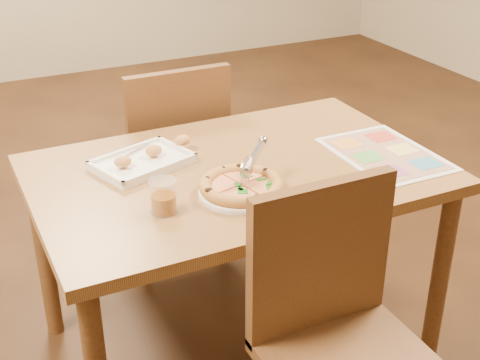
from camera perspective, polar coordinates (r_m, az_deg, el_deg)
name	(u,v)px	position (r m, az deg, el deg)	size (l,w,h in m)	color
dining_table	(237,191)	(2.19, -0.29, -0.98)	(1.30, 0.85, 0.72)	olive
chair_near	(336,311)	(1.79, 8.23, -11.03)	(0.42, 0.42, 0.47)	brown
chair_far	(172,144)	(2.73, -5.78, 3.08)	(0.42, 0.42, 0.47)	brown
plate	(240,193)	(1.99, 0.00, -1.11)	(0.25, 0.25, 0.01)	white
pizza	(241,186)	(1.99, 0.12, -0.49)	(0.26, 0.26, 0.04)	#BE7F41
pizza_cutter	(252,161)	(2.00, 1.04, 1.66)	(0.14, 0.11, 0.10)	silver
appetizer_tray	(145,161)	(2.19, -8.12, 1.65)	(0.36, 0.29, 0.06)	white
glass_tumbler	(164,198)	(1.89, -6.54, -1.57)	(0.08, 0.08, 0.10)	#804209
menu	(385,154)	(2.30, 12.30, 2.20)	(0.30, 0.43, 0.01)	silver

